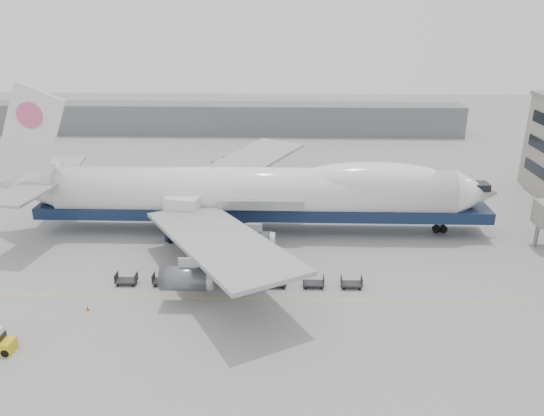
{
  "coord_description": "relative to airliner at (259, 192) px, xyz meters",
  "views": [
    {
      "loc": [
        4.33,
        -54.28,
        28.94
      ],
      "look_at": [
        2.52,
        6.0,
        5.64
      ],
      "focal_mm": 35.0,
      "sensor_mm": 36.0,
      "label": 1
    }
  ],
  "objects": [
    {
      "name": "dolly_1",
      "position": [
        -9.79,
        -15.25,
        -5.09
      ],
      "size": [
        2.3,
        1.35,
        1.3
      ],
      "color": "#2D2D30",
      "rests_on": "ground"
    },
    {
      "name": "dolly_2",
      "position": [
        -5.67,
        -15.25,
        -5.09
      ],
      "size": [
        2.3,
        1.35,
        1.3
      ],
      "color": "#2D2D30",
      "rests_on": "ground"
    },
    {
      "name": "catering_truck",
      "position": [
        -9.62,
        -3.48,
        -2.2
      ],
      "size": [
        4.99,
        3.89,
        6.02
      ],
      "rotation": [
        0.0,
        0.0,
        -0.22
      ],
      "color": "#162043",
      "rests_on": "ground"
    },
    {
      "name": "apron_line",
      "position": [
        -0.64,
        -18.0,
        -5.62
      ],
      "size": [
        60.0,
        0.15,
        0.01
      ],
      "primitive_type": "cube",
      "color": "gold",
      "rests_on": "ground"
    },
    {
      "name": "ground",
      "position": [
        -0.64,
        -12.0,
        -5.62
      ],
      "size": [
        260.0,
        260.0,
        0.0
      ],
      "primitive_type": "plane",
      "color": "gray",
      "rests_on": "ground"
    },
    {
      "name": "dolly_6",
      "position": [
        10.8,
        -15.25,
        -5.09
      ],
      "size": [
        2.3,
        1.35,
        1.3
      ],
      "color": "#2D2D30",
      "rests_on": "ground"
    },
    {
      "name": "dolly_0",
      "position": [
        -13.9,
        -15.25,
        -5.09
      ],
      "size": [
        2.3,
        1.35,
        1.3
      ],
      "color": "#2D2D30",
      "rests_on": "ground"
    },
    {
      "name": "dolly_5",
      "position": [
        6.69,
        -15.25,
        -5.09
      ],
      "size": [
        2.3,
        1.35,
        1.3
      ],
      "color": "#2D2D30",
      "rests_on": "ground"
    },
    {
      "name": "dolly_3",
      "position": [
        -1.55,
        -15.25,
        -5.09
      ],
      "size": [
        2.3,
        1.35,
        1.3
      ],
      "color": "#2D2D30",
      "rests_on": "ground"
    },
    {
      "name": "dolly_4",
      "position": [
        2.57,
        -15.25,
        -5.09
      ],
      "size": [
        2.3,
        1.35,
        1.3
      ],
      "color": "#2D2D30",
      "rests_on": "ground"
    },
    {
      "name": "hangar",
      "position": [
        -10.64,
        58.0,
        -2.12
      ],
      "size": [
        110.0,
        8.0,
        7.0
      ],
      "primitive_type": "cube",
      "color": "slate",
      "rests_on": "ground"
    },
    {
      "name": "traffic_cone",
      "position": [
        -16.31,
        -20.7,
        -5.38
      ],
      "size": [
        0.35,
        0.35,
        0.51
      ],
      "rotation": [
        0.0,
        0.0,
        -0.25
      ],
      "color": "#D5440B",
      "rests_on": "ground"
    },
    {
      "name": "airliner",
      "position": [
        0.0,
        0.0,
        0.0
      ],
      "size": [
        67.0,
        55.3,
        19.98
      ],
      "color": "white",
      "rests_on": "ground"
    }
  ]
}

